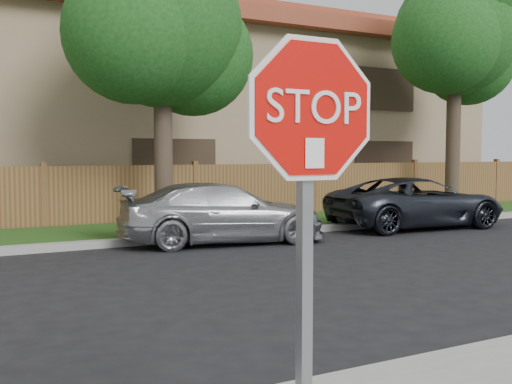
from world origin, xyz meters
TOP-DOWN VIEW (x-y plane):
  - far_curb at (0.00, 8.15)m, footprint 70.00×0.30m
  - grass_strip at (0.00, 9.80)m, footprint 70.00×3.00m
  - fence at (0.00, 11.40)m, footprint 70.00×0.12m
  - apartment_building at (0.00, 17.00)m, footprint 35.20×9.20m
  - tree_mid at (2.52, 9.57)m, footprint 4.80×3.90m
  - tree_right at (12.02, 9.57)m, footprint 4.80×3.90m
  - stop_sign at (-0.59, -1.48)m, footprint 1.01×0.13m
  - sedan_right at (3.07, 7.55)m, footprint 4.67×2.46m
  - sedan_far_right at (8.58, 7.60)m, footprint 4.80×2.45m

SIDE VIEW (x-z plane):
  - grass_strip at x=0.00m, z-range 0.00..0.12m
  - far_curb at x=0.00m, z-range 0.00..0.15m
  - sedan_right at x=3.07m, z-range 0.00..1.29m
  - sedan_far_right at x=8.58m, z-range 0.00..1.30m
  - fence at x=0.00m, z-range 0.00..1.60m
  - stop_sign at x=-0.59m, z-range 0.55..3.11m
  - apartment_building at x=0.00m, z-range -0.07..7.13m
  - tree_mid at x=2.52m, z-range 1.20..8.55m
  - tree_right at x=12.02m, z-range 1.47..9.67m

